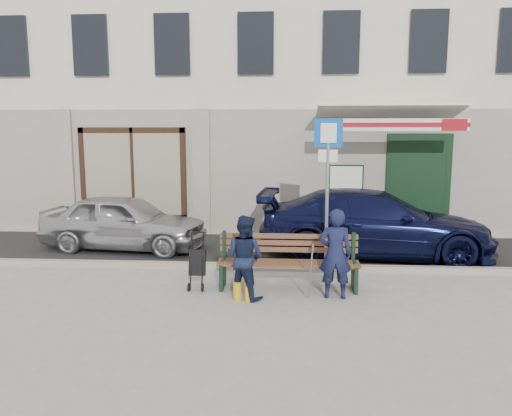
# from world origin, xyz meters

# --- Properties ---
(ground) EXTENTS (80.00, 80.00, 0.00)m
(ground) POSITION_xyz_m (0.00, 0.00, 0.00)
(ground) COLOR #9E9991
(ground) RESTS_ON ground
(asphalt_lane) EXTENTS (60.00, 3.20, 0.01)m
(asphalt_lane) POSITION_xyz_m (0.00, 3.10, 0.01)
(asphalt_lane) COLOR #282828
(asphalt_lane) RESTS_ON ground
(curb) EXTENTS (60.00, 0.18, 0.12)m
(curb) POSITION_xyz_m (0.00, 1.50, 0.06)
(curb) COLOR #9E9384
(curb) RESTS_ON ground
(building) EXTENTS (20.00, 8.27, 10.00)m
(building) POSITION_xyz_m (0.01, 8.45, 4.97)
(building) COLOR beige
(building) RESTS_ON ground
(car_silver) EXTENTS (3.86, 1.94, 1.26)m
(car_silver) POSITION_xyz_m (-2.85, 3.00, 0.63)
(car_silver) COLOR #BBBBC0
(car_silver) RESTS_ON ground
(car_navy) EXTENTS (5.04, 2.35, 1.42)m
(car_navy) POSITION_xyz_m (2.69, 2.76, 0.71)
(car_navy) COLOR black
(car_navy) RESTS_ON ground
(parking_sign) EXTENTS (0.53, 0.14, 2.90)m
(parking_sign) POSITION_xyz_m (1.59, 1.70, 1.96)
(parking_sign) COLOR gray
(parking_sign) RESTS_ON ground
(bench) EXTENTS (2.40, 1.17, 0.98)m
(bench) POSITION_xyz_m (0.81, 0.39, 0.46)
(bench) COLOR brown
(bench) RESTS_ON ground
(man) EXTENTS (0.55, 0.37, 1.46)m
(man) POSITION_xyz_m (1.61, -0.03, 0.73)
(man) COLOR #141837
(man) RESTS_ON ground
(woman) EXTENTS (0.82, 0.76, 1.36)m
(woman) POSITION_xyz_m (0.16, -0.13, 0.68)
(woman) COLOR #131B34
(woman) RESTS_ON ground
(stroller) EXTENTS (0.28, 0.40, 0.96)m
(stroller) POSITION_xyz_m (-0.69, 0.32, 0.42)
(stroller) COLOR black
(stroller) RESTS_ON ground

